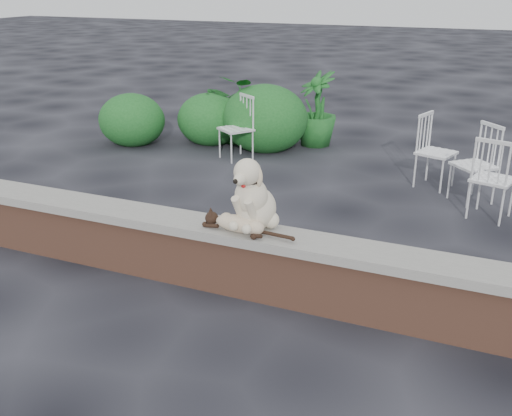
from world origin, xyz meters
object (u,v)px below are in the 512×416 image
at_px(dog, 256,191).
at_px(chair_b, 236,128).
at_px(chair_e, 436,151).
at_px(potted_plant_a, 240,108).
at_px(chair_d, 474,164).
at_px(potted_plant_b, 316,109).
at_px(chair_c, 493,178).
at_px(cat, 240,223).

relative_size(dog, chair_b, 0.68).
relative_size(chair_e, potted_plant_a, 0.85).
bearing_deg(chair_d, potted_plant_b, -167.91).
bearing_deg(chair_b, chair_d, 26.71).
relative_size(chair_c, potted_plant_b, 0.80).
bearing_deg(potted_plant_a, chair_d, -21.35).
bearing_deg(dog, chair_c, 63.27).
xyz_separation_m(chair_e, chair_b, (-2.87, 0.15, 0.00)).
relative_size(chair_c, chair_b, 1.00).
distance_m(dog, chair_d, 3.38).
height_order(cat, chair_b, chair_b).
distance_m(chair_e, potted_plant_a, 3.40).
distance_m(chair_b, potted_plant_a, 0.99).
bearing_deg(chair_b, chair_e, 32.78).
xyz_separation_m(dog, chair_d, (1.55, 2.97, -0.43)).
bearing_deg(dog, chair_d, 71.05).
bearing_deg(chair_c, chair_e, -35.06).
height_order(chair_d, potted_plant_b, potted_plant_b).
bearing_deg(chair_b, potted_plant_b, 90.55).
distance_m(dog, chair_b, 3.97).
bearing_deg(chair_b, dog, -27.02).
distance_m(chair_e, potted_plant_b, 2.44).
relative_size(chair_c, potted_plant_a, 0.85).
bearing_deg(chair_d, chair_e, -171.80).
distance_m(chair_c, chair_b, 3.72).
xyz_separation_m(cat, chair_b, (-1.73, 3.65, -0.19)).
xyz_separation_m(chair_e, potted_plant_b, (-2.02, 1.36, 0.12)).
relative_size(dog, cat, 0.66).
distance_m(chair_d, potted_plant_b, 3.05).
height_order(chair_d, chair_e, same).
height_order(chair_d, chair_b, same).
bearing_deg(chair_e, potted_plant_a, 89.46).
height_order(dog, chair_c, dog).
height_order(cat, potted_plant_a, potted_plant_a).
xyz_separation_m(chair_b, potted_plant_a, (-0.36, 0.92, 0.08)).
distance_m(chair_b, potted_plant_b, 1.48).
bearing_deg(cat, potted_plant_a, 123.04).
relative_size(cat, potted_plant_b, 0.82).
height_order(dog, potted_plant_b, dog).
xyz_separation_m(chair_c, potted_plant_b, (-2.73, 2.20, 0.12)).
xyz_separation_m(potted_plant_a, potted_plant_b, (1.21, 0.29, 0.04)).
relative_size(dog, chair_c, 0.68).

